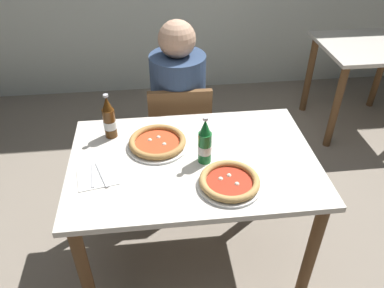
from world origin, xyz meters
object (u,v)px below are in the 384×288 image
pizza_margherita_near (229,182)px  beer_bottle_left (205,143)px  chair_behind_table (180,133)px  dining_table_background (367,63)px  pizza_marinara_far (158,142)px  diner_seated (179,116)px  beer_bottle_center (109,119)px  dining_table_main (193,176)px  napkin_with_cutlery (97,175)px

pizza_margherita_near → beer_bottle_left: (-0.09, 0.19, 0.08)m
chair_behind_table → pizza_margherita_near: 0.88m
dining_table_background → pizza_marinara_far: (-1.75, -1.15, 0.18)m
diner_seated → dining_table_background: (1.60, 0.61, 0.01)m
chair_behind_table → beer_bottle_center: beer_bottle_center is taller
dining_table_main → diner_seated: 0.66m
chair_behind_table → dining_table_background: 1.74m
dining_table_background → beer_bottle_left: bearing=-139.8°
chair_behind_table → pizza_margherita_near: size_ratio=2.92×
pizza_margherita_near → pizza_marinara_far: size_ratio=0.93×
dining_table_main → beer_bottle_center: bearing=149.5°
diner_seated → beer_bottle_center: bearing=-132.7°
beer_bottle_left → beer_bottle_center: 0.53m
pizza_margherita_near → pizza_marinara_far: same height
pizza_margherita_near → chair_behind_table: bearing=100.7°
beer_bottle_left → beer_bottle_center: same height
diner_seated → pizza_marinara_far: size_ratio=3.86×
dining_table_main → napkin_with_cutlery: size_ratio=5.69×
dining_table_background → beer_bottle_center: beer_bottle_center is taller
dining_table_main → napkin_with_cutlery: bearing=-170.4°
pizza_marinara_far → napkin_with_cutlery: (-0.29, -0.20, -0.02)m
dining_table_main → diner_seated: diner_seated is taller
beer_bottle_left → napkin_with_cutlery: bearing=-174.1°
dining_table_main → pizza_margherita_near: bearing=-56.8°
napkin_with_cutlery → dining_table_main: bearing=9.6°
dining_table_background → pizza_margherita_near: bearing=-134.3°
chair_behind_table → diner_seated: 0.11m
beer_bottle_left → diner_seated: bearing=95.7°
dining_table_main → beer_bottle_center: beer_bottle_center is taller
dining_table_main → diner_seated: size_ratio=0.99×
diner_seated → pizza_marinara_far: diner_seated is taller
pizza_marinara_far → beer_bottle_left: (0.22, -0.15, 0.08)m
dining_table_background → napkin_with_cutlery: 2.45m
pizza_margherita_near → beer_bottle_left: beer_bottle_left is taller
pizza_marinara_far → beer_bottle_center: beer_bottle_center is taller
pizza_margherita_near → beer_bottle_center: 0.71m
dining_table_background → pizza_margherita_near: (-1.45, -1.48, 0.18)m
diner_seated → beer_bottle_center: 0.63m
beer_bottle_left → beer_bottle_center: size_ratio=1.00×
pizza_margherita_near → dining_table_background: bearing=45.7°
dining_table_background → pizza_margherita_near: pizza_margherita_near is taller
dining_table_main → pizza_marinara_far: pizza_marinara_far is taller
dining_table_background → diner_seated: bearing=-159.0°
beer_bottle_center → napkin_with_cutlery: 0.33m
beer_bottle_center → napkin_with_cutlery: size_ratio=1.17×
pizza_marinara_far → beer_bottle_center: size_ratio=1.27×
dining_table_background → pizza_marinara_far: bearing=-146.7°
chair_behind_table → dining_table_background: size_ratio=1.06×
dining_table_main → dining_table_background: bearing=38.8°
pizza_marinara_far → dining_table_main: bearing=-36.1°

